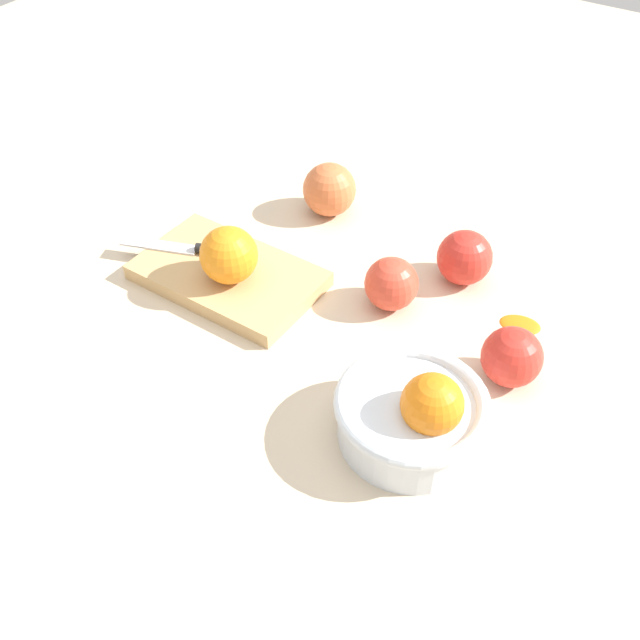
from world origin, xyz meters
name	(u,v)px	position (x,y,z in m)	size (l,w,h in m)	color
ground_plane	(343,299)	(0.00, 0.00, 0.00)	(2.40, 2.40, 0.00)	beige
bowl	(414,414)	(-0.18, 0.15, 0.04)	(0.17, 0.17, 0.10)	silver
cutting_board	(228,276)	(0.15, 0.05, 0.01)	(0.24, 0.15, 0.02)	tan
orange_on_board	(229,255)	(0.13, 0.07, 0.06)	(0.08, 0.08, 0.08)	orange
knife	(189,248)	(0.22, 0.05, 0.03)	(0.15, 0.07, 0.01)	silver
apple_mid_left	(512,357)	(-0.24, 0.01, 0.04)	(0.07, 0.07, 0.07)	red
apple_front_left	(465,258)	(-0.11, -0.12, 0.04)	(0.07, 0.07, 0.07)	red
apple_mid_left_2	(391,284)	(-0.06, -0.03, 0.04)	(0.07, 0.07, 0.07)	#D6422D
apple_front_right	(329,190)	(0.12, -0.16, 0.04)	(0.08, 0.08, 0.08)	#CC6638
citrus_peel	(521,323)	(-0.22, -0.08, 0.00)	(0.05, 0.04, 0.01)	orange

